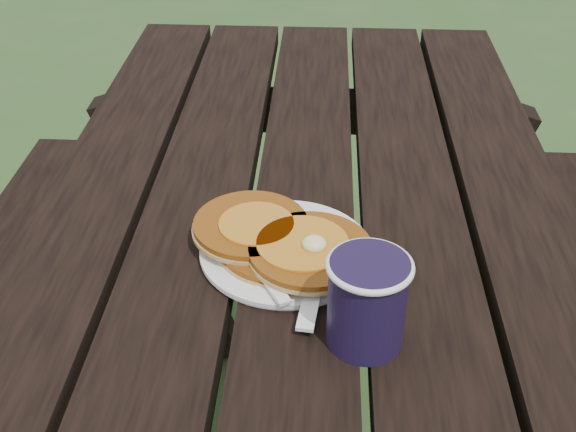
{
  "coord_description": "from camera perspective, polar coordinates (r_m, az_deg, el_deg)",
  "views": [
    {
      "loc": [
        0.02,
        -0.65,
        1.31
      ],
      "look_at": [
        -0.02,
        0.09,
        0.8
      ],
      "focal_mm": 45.0,
      "sensor_mm": 36.0,
      "label": 1
    }
  ],
  "objects": [
    {
      "name": "plate",
      "position": [
        0.92,
        -0.16,
        -2.82
      ],
      "size": [
        0.25,
        0.25,
        0.01
      ],
      "primitive_type": "cylinder",
      "rotation": [
        0.0,
        0.0,
        0.18
      ],
      "color": "white",
      "rests_on": "picnic_table"
    },
    {
      "name": "pancake_stack",
      "position": [
        0.9,
        -0.49,
        -1.96
      ],
      "size": [
        0.23,
        0.2,
        0.04
      ],
      "rotation": [
        0.0,
        0.0,
        -0.28
      ],
      "color": "#88460F",
      "rests_on": "plate"
    },
    {
      "name": "knife",
      "position": [
        0.86,
        2.21,
        -4.95
      ],
      "size": [
        0.04,
        0.18,
        0.0
      ],
      "primitive_type": "cube",
      "rotation": [
        0.0,
        0.0,
        -0.12
      ],
      "color": "white",
      "rests_on": "plate"
    },
    {
      "name": "fork",
      "position": [
        0.86,
        -1.73,
        -4.74
      ],
      "size": [
        0.1,
        0.16,
        0.01
      ],
      "primitive_type": null,
      "rotation": [
        0.0,
        0.0,
        0.49
      ],
      "color": "white",
      "rests_on": "plate"
    },
    {
      "name": "coffee_cup",
      "position": [
        0.77,
        6.29,
        -6.43
      ],
      "size": [
        0.09,
        0.09,
        0.11
      ],
      "rotation": [
        0.0,
        0.0,
        0.14
      ],
      "color": "black",
      "rests_on": "picnic_table"
    }
  ]
}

